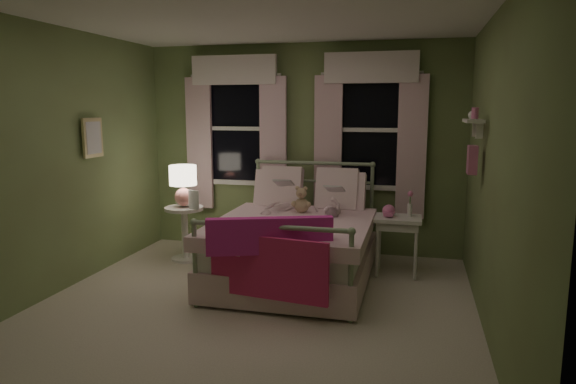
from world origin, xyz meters
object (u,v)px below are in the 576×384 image
(table_lamp, at_px, (183,182))
(bed, at_px, (296,244))
(child_right, at_px, (329,190))
(nightstand_right, at_px, (398,226))
(child_left, at_px, (281,183))
(nightstand_left, at_px, (185,226))
(teddy_bear, at_px, (302,202))

(table_lamp, bearing_deg, bed, -13.36)
(table_lamp, bearing_deg, child_right, 2.55)
(table_lamp, height_order, nightstand_right, table_lamp)
(child_left, relative_size, nightstand_left, 1.23)
(nightstand_left, relative_size, table_lamp, 1.34)
(child_right, height_order, table_lamp, child_right)
(child_left, xyz_separation_m, table_lamp, (-1.17, -0.08, -0.01))
(nightstand_right, bearing_deg, table_lamp, -178.83)
(child_right, xyz_separation_m, nightstand_left, (-1.73, -0.08, -0.49))
(child_left, xyz_separation_m, nightstand_left, (-1.17, -0.08, -0.55))
(teddy_bear, bearing_deg, child_right, 29.50)
(nightstand_left, bearing_deg, nightstand_right, 1.17)
(table_lamp, bearing_deg, nightstand_right, 1.17)
(child_left, xyz_separation_m, nightstand_right, (1.32, -0.03, -0.42))
(nightstand_left, relative_size, nightstand_right, 1.02)
(child_left, height_order, table_lamp, child_left)
(table_lamp, bearing_deg, nightstand_left, 0.00)
(nightstand_left, distance_m, table_lamp, 0.54)
(child_left, relative_size, nightstand_right, 1.25)
(teddy_bear, bearing_deg, child_left, 150.50)
(bed, relative_size, nightstand_right, 3.18)
(child_right, bearing_deg, teddy_bear, 16.21)
(bed, distance_m, table_lamp, 1.60)
(child_left, bearing_deg, table_lamp, 20.52)
(child_right, height_order, teddy_bear, child_right)
(child_right, relative_size, table_lamp, 1.42)
(bed, xyz_separation_m, teddy_bear, (0.00, 0.26, 0.41))
(bed, height_order, child_right, child_right)
(nightstand_right, bearing_deg, nightstand_left, -178.83)
(child_right, height_order, nightstand_left, child_right)
(child_left, relative_size, child_right, 1.17)
(bed, xyz_separation_m, nightstand_left, (-1.45, 0.34, 0.03))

